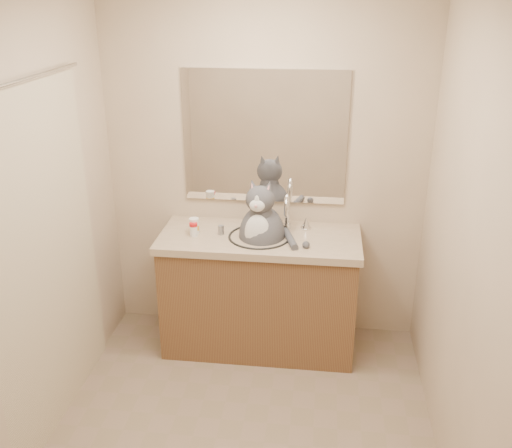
{
  "coord_description": "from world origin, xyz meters",
  "views": [
    {
      "loc": [
        0.39,
        -2.49,
        2.38
      ],
      "look_at": [
        0.01,
        0.65,
        1.06
      ],
      "focal_mm": 40.0,
      "sensor_mm": 36.0,
      "label": 1
    }
  ],
  "objects_px": {
    "cat": "(262,231)",
    "grey_canister": "(221,230)",
    "pill_bottle_redcap": "(194,229)",
    "pill_bottle_orange": "(194,226)"
  },
  "relations": [
    {
      "from": "pill_bottle_redcap",
      "to": "cat",
      "type": "bearing_deg",
      "value": 5.26
    },
    {
      "from": "grey_canister",
      "to": "cat",
      "type": "bearing_deg",
      "value": -1.22
    },
    {
      "from": "cat",
      "to": "grey_canister",
      "type": "distance_m",
      "value": 0.27
    },
    {
      "from": "pill_bottle_redcap",
      "to": "grey_canister",
      "type": "relative_size",
      "value": 1.46
    },
    {
      "from": "pill_bottle_redcap",
      "to": "pill_bottle_orange",
      "type": "xyz_separation_m",
      "value": [
        -0.0,
        0.04,
        0.01
      ]
    },
    {
      "from": "cat",
      "to": "pill_bottle_redcap",
      "type": "height_order",
      "value": "cat"
    },
    {
      "from": "grey_canister",
      "to": "pill_bottle_orange",
      "type": "bearing_deg",
      "value": -177.47
    },
    {
      "from": "cat",
      "to": "grey_canister",
      "type": "height_order",
      "value": "cat"
    },
    {
      "from": "cat",
      "to": "pill_bottle_redcap",
      "type": "relative_size",
      "value": 6.66
    },
    {
      "from": "pill_bottle_redcap",
      "to": "grey_canister",
      "type": "height_order",
      "value": "pill_bottle_redcap"
    }
  ]
}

